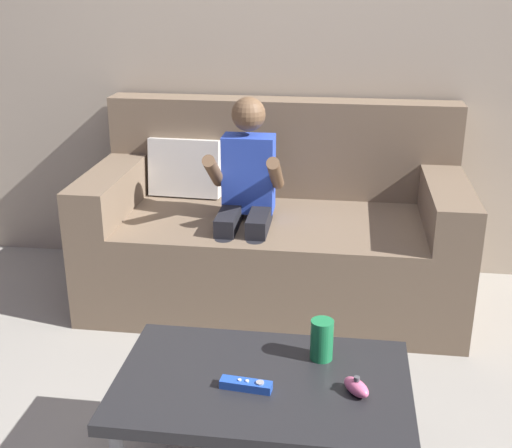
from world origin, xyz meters
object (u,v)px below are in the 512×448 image
object	(u,v)px
person_seated_on_couch	(246,196)
couch	(274,233)
coffee_table	(262,392)
soda_can	(322,340)
game_remote_blue_near_edge	(246,385)
nunchuk_pink	(356,387)

from	to	relation	value
person_seated_on_couch	couch	bearing A→B (deg)	60.85
coffee_table	soda_can	size ratio (longest dim) A/B	6.63
game_remote_blue_near_edge	nunchuk_pink	xyz separation A→B (m)	(0.29, 0.02, 0.01)
person_seated_on_couch	coffee_table	size ratio (longest dim) A/B	1.17
coffee_table	soda_can	world-z (taller)	soda_can
person_seated_on_couch	soda_can	size ratio (longest dim) A/B	7.77
coffee_table	game_remote_blue_near_edge	bearing A→B (deg)	-127.60
couch	coffee_table	size ratio (longest dim) A/B	2.04
person_seated_on_couch	game_remote_blue_near_edge	world-z (taller)	person_seated_on_couch
person_seated_on_couch	soda_can	distance (m)	1.05
game_remote_blue_near_edge	soda_can	distance (m)	0.27
person_seated_on_couch	soda_can	bearing A→B (deg)	-69.41
couch	nunchuk_pink	xyz separation A→B (m)	(0.36, -1.32, 0.10)
person_seated_on_couch	nunchuk_pink	distance (m)	1.24
couch	game_remote_blue_near_edge	xyz separation A→B (m)	(0.07, -1.34, 0.09)
soda_can	nunchuk_pink	bearing A→B (deg)	-58.27
game_remote_blue_near_edge	coffee_table	bearing A→B (deg)	52.40
couch	coffee_table	distance (m)	1.29
nunchuk_pink	game_remote_blue_near_edge	bearing A→B (deg)	-176.40
soda_can	person_seated_on_couch	bearing A→B (deg)	110.59
coffee_table	game_remote_blue_near_edge	distance (m)	0.08
person_seated_on_couch	game_remote_blue_near_edge	bearing A→B (deg)	-81.41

